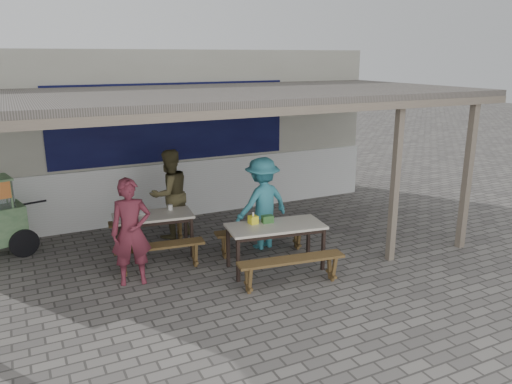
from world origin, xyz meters
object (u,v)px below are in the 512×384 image
(donation_box, at_px, (267,219))
(condiment_jar, at_px, (170,207))
(table_right, at_px, (276,229))
(patron_wall_side, at_px, (170,194))
(condiment_bowl, at_px, (142,213))
(bench_left_street, at_px, (160,251))
(bench_right_wall, at_px, (262,235))
(bench_left_wall, at_px, (149,225))
(patron_street_side, at_px, (131,232))
(patron_right_table, at_px, (262,203))
(tissue_box, at_px, (253,220))
(table_left, at_px, (153,219))
(bench_right_street, at_px, (291,265))

(donation_box, xyz_separation_m, condiment_jar, (-1.22, 1.38, -0.01))
(table_right, xyz_separation_m, donation_box, (-0.06, 0.17, 0.14))
(patron_wall_side, distance_m, condiment_bowl, 1.00)
(bench_left_street, distance_m, table_right, 1.90)
(table_right, xyz_separation_m, bench_right_wall, (0.10, 0.69, -0.33))
(table_right, bearing_deg, bench_left_wall, 135.07)
(patron_street_side, height_order, patron_wall_side, patron_wall_side)
(patron_street_side, height_order, patron_right_table, patron_right_table)
(condiment_jar, bearing_deg, bench_left_street, -118.36)
(bench_left_wall, distance_m, tissue_box, 2.28)
(table_left, relative_size, tissue_box, 10.66)
(patron_right_table, relative_size, tissue_box, 12.60)
(condiment_jar, bearing_deg, tissue_box, -53.25)
(bench_left_wall, bearing_deg, bench_left_street, -90.00)
(patron_street_side, relative_size, patron_right_table, 0.99)
(bench_left_wall, xyz_separation_m, donation_box, (1.49, -1.90, 0.47))
(bench_left_wall, height_order, table_right, table_right)
(condiment_bowl, bearing_deg, donation_box, -38.12)
(table_right, bearing_deg, patron_right_table, 83.93)
(table_left, xyz_separation_m, bench_right_street, (1.53, -2.09, -0.32))
(table_left, bearing_deg, bench_right_street, -46.83)
(patron_wall_side, xyz_separation_m, patron_right_table, (1.32, -1.27, -0.02))
(bench_left_wall, height_order, bench_right_street, same)
(table_left, distance_m, table_right, 2.15)
(condiment_bowl, bearing_deg, bench_left_wall, 66.94)
(patron_right_table, relative_size, condiment_bowl, 10.00)
(bench_right_wall, bearing_deg, table_left, 165.61)
(table_left, height_order, patron_street_side, patron_street_side)
(table_left, relative_size, condiment_jar, 14.81)
(table_left, height_order, bench_right_street, table_left)
(table_left, bearing_deg, bench_left_street, -90.00)
(condiment_jar, bearing_deg, bench_right_wall, -31.81)
(bench_right_street, distance_m, condiment_bowl, 2.81)
(patron_wall_side, distance_m, patron_right_table, 1.84)
(bench_left_wall, height_order, patron_right_table, patron_right_table)
(donation_box, bearing_deg, tissue_box, 166.72)
(donation_box, xyz_separation_m, condiment_bowl, (-1.72, 1.35, -0.04))
(bench_left_street, xyz_separation_m, bench_left_wall, (0.16, 1.32, 0.00))
(table_right, height_order, bench_right_street, table_right)
(tissue_box, xyz_separation_m, condiment_jar, (-0.99, 1.32, -0.02))
(bench_left_wall, xyz_separation_m, patron_street_side, (-0.65, -1.58, 0.49))
(patron_street_side, relative_size, condiment_bowl, 9.92)
(table_left, xyz_separation_m, bench_left_wall, (0.08, 0.66, -0.33))
(table_left, height_order, bench_right_wall, table_left)
(table_left, relative_size, patron_wall_side, 0.83)
(table_left, height_order, patron_right_table, patron_right_table)
(bench_right_street, relative_size, patron_wall_side, 0.99)
(table_right, bearing_deg, patron_street_side, 175.65)
(patron_right_table, height_order, tissue_box, patron_right_table)
(patron_street_side, bearing_deg, tissue_box, 2.31)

